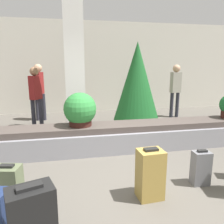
{
  "coord_description": "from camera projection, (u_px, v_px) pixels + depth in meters",
  "views": [
    {
      "loc": [
        -0.82,
        -2.74,
        1.7
      ],
      "look_at": [
        0.0,
        1.43,
        0.78
      ],
      "focal_mm": 35.0,
      "sensor_mm": 36.0,
      "label": 1
    }
  ],
  "objects": [
    {
      "name": "traveler_0",
      "position": [
        39.0,
        87.0,
        6.63
      ],
      "size": [
        0.31,
        0.36,
        1.73
      ],
      "rotation": [
        0.0,
        0.0,
        1.27
      ],
      "color": "#282833",
      "rests_on": "ground_plane"
    },
    {
      "name": "decorated_tree",
      "position": [
        137.0,
        82.0,
        6.0
      ],
      "size": [
        1.27,
        1.27,
        2.31
      ],
      "color": "#4C331E",
      "rests_on": "ground_plane"
    },
    {
      "name": "carousel",
      "position": [
        112.0,
        137.0,
        4.45
      ],
      "size": [
        8.33,
        0.74,
        0.53
      ],
      "color": "gray",
      "rests_on": "ground_plane"
    },
    {
      "name": "ground_plane",
      "position": [
        131.0,
        185.0,
        3.14
      ],
      "size": [
        18.0,
        18.0,
        0.0
      ],
      "primitive_type": "plane",
      "color": "#59544C"
    },
    {
      "name": "pillar",
      "position": [
        75.0,
        69.0,
        5.34
      ],
      "size": [
        0.46,
        0.46,
        3.2
      ],
      "color": "silver",
      "rests_on": "ground_plane"
    },
    {
      "name": "potted_plant_2",
      "position": [
        80.0,
        110.0,
        4.23
      ],
      "size": [
        0.63,
        0.63,
        0.65
      ],
      "color": "#381914",
      "rests_on": "carousel"
    },
    {
      "name": "suitcase_2",
      "position": [
        201.0,
        168.0,
        3.13
      ],
      "size": [
        0.25,
        0.18,
        0.53
      ],
      "rotation": [
        0.0,
        0.0,
        -0.06
      ],
      "color": "slate",
      "rests_on": "ground_plane"
    },
    {
      "name": "back_wall",
      "position": [
        92.0,
        68.0,
        7.82
      ],
      "size": [
        18.0,
        0.06,
        3.2
      ],
      "color": "beige",
      "rests_on": "ground_plane"
    },
    {
      "name": "traveler_2",
      "position": [
        36.0,
        92.0,
        5.85
      ],
      "size": [
        0.32,
        0.37,
        1.65
      ],
      "rotation": [
        0.0,
        0.0,
        1.03
      ],
      "color": "#282833",
      "rests_on": "ground_plane"
    },
    {
      "name": "suitcase_1",
      "position": [
        150.0,
        174.0,
        2.79
      ],
      "size": [
        0.33,
        0.28,
        0.68
      ],
      "rotation": [
        0.0,
        0.0,
        0.06
      ],
      "color": "#A3843D",
      "rests_on": "ground_plane"
    },
    {
      "name": "suitcase_4",
      "position": [
        9.0,
        184.0,
        2.72
      ],
      "size": [
        0.34,
        0.29,
        0.5
      ],
      "rotation": [
        0.0,
        0.0,
        -0.21
      ],
      "color": "#5B6647",
      "rests_on": "ground_plane"
    },
    {
      "name": "traveler_1",
      "position": [
        175.0,
        86.0,
        7.06
      ],
      "size": [
        0.34,
        0.24,
        1.71
      ],
      "rotation": [
        0.0,
        0.0,
        -3.0
      ],
      "color": "#282833",
      "rests_on": "ground_plane"
    }
  ]
}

